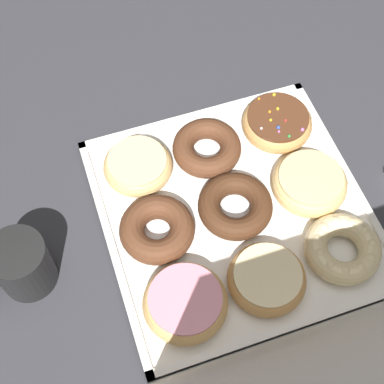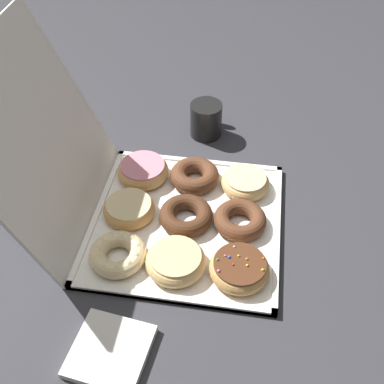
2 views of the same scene
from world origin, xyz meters
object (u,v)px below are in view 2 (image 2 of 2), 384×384
at_px(chocolate_cake_ring_donut_4, 184,216).
at_px(coffee_mug, 208,118).
at_px(sprinkle_donut_0, 239,268).
at_px(chocolate_cake_ring_donut_1, 240,220).
at_px(napkin_stack, 110,351).
at_px(chocolate_cake_ring_donut_5, 193,175).
at_px(pink_frosted_donut_8, 143,171).
at_px(cruller_donut_6, 118,254).
at_px(glazed_ring_donut_2, 245,182).
at_px(glazed_ring_donut_7, 129,209).
at_px(donut_box, 186,222).
at_px(glazed_ring_donut_3, 177,261).

bearing_deg(chocolate_cake_ring_donut_4, coffee_mug, -1.42).
distance_m(sprinkle_donut_0, chocolate_cake_ring_donut_1, 0.13).
xyz_separation_m(sprinkle_donut_0, chocolate_cake_ring_donut_1, (0.13, 0.01, -0.00)).
xyz_separation_m(chocolate_cake_ring_donut_4, napkin_stack, (-0.31, 0.08, -0.02)).
bearing_deg(chocolate_cake_ring_donut_5, pink_frosted_donut_8, 91.73).
bearing_deg(cruller_donut_6, chocolate_cake_ring_donut_5, -24.48).
bearing_deg(chocolate_cake_ring_donut_5, chocolate_cake_ring_donut_1, -135.02).
xyz_separation_m(glazed_ring_donut_2, coffee_mug, (0.21, 0.11, 0.02)).
relative_size(glazed_ring_donut_7, coffee_mug, 1.12).
distance_m(chocolate_cake_ring_donut_5, pink_frosted_donut_8, 0.12).
xyz_separation_m(donut_box, chocolate_cake_ring_donut_5, (0.13, 0.00, 0.02)).
bearing_deg(glazed_ring_donut_7, napkin_stack, -172.04).
relative_size(glazed_ring_donut_3, chocolate_cake_ring_donut_4, 1.03).
distance_m(donut_box, chocolate_cake_ring_donut_5, 0.13).
relative_size(chocolate_cake_ring_donut_4, pink_frosted_donut_8, 0.96).
bearing_deg(chocolate_cake_ring_donut_5, donut_box, -177.98).
bearing_deg(glazed_ring_donut_3, chocolate_cake_ring_donut_5, 1.72).
relative_size(chocolate_cake_ring_donut_1, pink_frosted_donut_8, 0.94).
xyz_separation_m(sprinkle_donut_0, pink_frosted_donut_8, (0.25, 0.25, 0.00)).
bearing_deg(pink_frosted_donut_8, glazed_ring_donut_3, -153.00).
height_order(cruller_donut_6, napkin_stack, cruller_donut_6).
bearing_deg(glazed_ring_donut_7, glazed_ring_donut_3, -133.66).
bearing_deg(napkin_stack, sprinkle_donut_0, -46.87).
height_order(donut_box, cruller_donut_6, cruller_donut_6).
bearing_deg(donut_box, chocolate_cake_ring_donut_1, -87.49).
bearing_deg(chocolate_cake_ring_donut_5, coffee_mug, -2.57).
relative_size(chocolate_cake_ring_donut_4, glazed_ring_donut_7, 1.01).
distance_m(donut_box, napkin_stack, 0.33).
bearing_deg(sprinkle_donut_0, glazed_ring_donut_7, 64.21).
relative_size(donut_box, chocolate_cake_ring_donut_1, 3.59).
relative_size(glazed_ring_donut_2, glazed_ring_donut_3, 0.93).
distance_m(donut_box, chocolate_cake_ring_donut_4, 0.02).
relative_size(sprinkle_donut_0, pink_frosted_donut_8, 0.98).
height_order(cruller_donut_6, glazed_ring_donut_7, cruller_donut_6).
bearing_deg(chocolate_cake_ring_donut_5, glazed_ring_donut_7, 136.47).
relative_size(glazed_ring_donut_3, pink_frosted_donut_8, 0.99).
xyz_separation_m(chocolate_cake_ring_donut_5, pink_frosted_donut_8, (-0.00, 0.12, 0.00)).
xyz_separation_m(chocolate_cake_ring_donut_1, chocolate_cake_ring_donut_4, (-0.01, 0.12, 0.00)).
distance_m(glazed_ring_donut_7, napkin_stack, 0.32).
bearing_deg(chocolate_cake_ring_donut_4, chocolate_cake_ring_donut_5, 0.37).
bearing_deg(napkin_stack, glazed_ring_donut_7, 7.96).
height_order(donut_box, chocolate_cake_ring_donut_4, chocolate_cake_ring_donut_4).
height_order(donut_box, chocolate_cake_ring_donut_5, chocolate_cake_ring_donut_5).
bearing_deg(chocolate_cake_ring_donut_1, glazed_ring_donut_7, 91.62).
xyz_separation_m(cruller_donut_6, glazed_ring_donut_7, (0.12, 0.01, -0.00)).
relative_size(cruller_donut_6, pink_frosted_donut_8, 0.95).
relative_size(donut_box, cruller_donut_6, 3.55).
bearing_deg(glazed_ring_donut_3, napkin_stack, 156.20).
xyz_separation_m(glazed_ring_donut_3, glazed_ring_donut_7, (0.12, 0.13, -0.00)).
height_order(donut_box, chocolate_cake_ring_donut_1, chocolate_cake_ring_donut_1).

